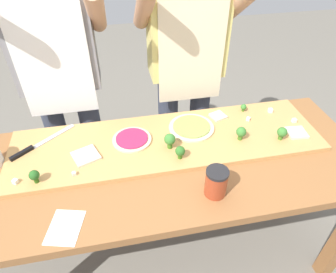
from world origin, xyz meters
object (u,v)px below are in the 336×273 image
object	(u,v)px
pizza_slice_near_left	(218,116)
broccoli_floret_front_right	(241,132)
cheese_crumble_d	(248,119)
cheese_crumble_e	(270,110)
cheese_crumble_b	(74,174)
pizza_whole_pesto_green	(191,127)
chefs_knife	(35,146)
broccoli_floret_back_right	(244,107)
cheese_crumble_c	(294,120)
pizza_slice_far_left	(297,133)
sauce_jar	(216,182)
pizza_slice_center	(86,156)
pizza_whole_beet_magenta	(132,139)
cook_left	(58,68)
broccoli_floret_front_mid	(180,152)
broccoli_floret_front_left	(34,176)
cheese_crumble_a	(15,182)
prep_table	(165,177)
broccoli_floret_back_left	(282,133)
cook_right	(186,56)
recipe_note	(65,227)

from	to	relation	value
pizza_slice_near_left	broccoli_floret_front_right	distance (m)	0.20
cheese_crumble_d	cheese_crumble_e	world-z (taller)	cheese_crumble_e
cheese_crumble_b	pizza_whole_pesto_green	bearing A→B (deg)	20.48
pizza_slice_near_left	chefs_knife	bearing A→B (deg)	-176.17
broccoli_floret_back_right	cheese_crumble_c	bearing A→B (deg)	-33.53
pizza_slice_far_left	sauce_jar	xyz separation A→B (m)	(-0.49, -0.25, 0.04)
pizza_slice_far_left	pizza_slice_center	distance (m)	0.99
chefs_knife	pizza_whole_beet_magenta	distance (m)	0.44
cook_left	broccoli_floret_front_mid	bearing A→B (deg)	-47.36
pizza_slice_far_left	broccoli_floret_front_right	xyz separation A→B (m)	(-0.28, 0.01, 0.03)
cheese_crumble_d	pizza_whole_beet_magenta	bearing A→B (deg)	-176.02
pizza_slice_center	broccoli_floret_front_mid	world-z (taller)	broccoli_floret_front_mid
broccoli_floret_front_mid	cheese_crumble_b	distance (m)	0.45
broccoli_floret_front_right	cheese_crumble_b	world-z (taller)	broccoli_floret_front_right
broccoli_floret_front_right	broccoli_floret_front_mid	size ratio (longest dim) A/B	1.08
broccoli_floret_back_right	cheese_crumble_d	world-z (taller)	broccoli_floret_back_right
broccoli_floret_front_left	pizza_slice_near_left	bearing A→B (deg)	18.09
cheese_crumble_a	cook_left	distance (m)	0.62
chefs_knife	pizza_slice_near_left	bearing A→B (deg)	3.83
pizza_slice_far_left	pizza_slice_near_left	size ratio (longest dim) A/B	1.24
prep_table	broccoli_floret_back_left	world-z (taller)	broccoli_floret_back_left
pizza_whole_pesto_green	cheese_crumble_a	bearing A→B (deg)	-165.30
pizza_slice_far_left	cheese_crumble_e	xyz separation A→B (m)	(-0.04, 0.19, 0.00)
broccoli_floret_front_right	pizza_slice_near_left	bearing A→B (deg)	103.10
pizza_whole_beet_magenta	cook_right	size ratio (longest dim) A/B	0.11
cheese_crumble_a	recipe_note	size ratio (longest dim) A/B	0.13
pizza_slice_far_left	cheese_crumble_b	bearing A→B (deg)	-176.27
broccoli_floret_front_left	cheese_crumble_c	world-z (taller)	broccoli_floret_front_left
pizza_whole_pesto_green	broccoli_floret_back_right	size ratio (longest dim) A/B	5.44
recipe_note	cook_left	world-z (taller)	cook_left
pizza_whole_beet_magenta	recipe_note	xyz separation A→B (m)	(-0.28, -0.41, -0.03)
pizza_whole_pesto_green	broccoli_floret_back_left	world-z (taller)	broccoli_floret_back_left
pizza_slice_center	cheese_crumble_a	world-z (taller)	cheese_crumble_a
cheese_crumble_c	cheese_crumble_e	bearing A→B (deg)	126.61
cheese_crumble_d	cheese_crumble_c	bearing A→B (deg)	-15.23
chefs_knife	cook_left	size ratio (longest dim) A/B	0.16
cheese_crumble_d	cheese_crumble_e	distance (m)	0.15
pizza_whole_beet_magenta	cheese_crumble_b	size ratio (longest dim) A/B	11.84
sauce_jar	cook_right	xyz separation A→B (m)	(0.06, 0.75, 0.17)
pizza_slice_far_left	cheese_crumble_e	distance (m)	0.20
cheese_crumble_d	cheese_crumble_e	bearing A→B (deg)	17.63
pizza_whole_pesto_green	cheese_crumble_b	xyz separation A→B (m)	(-0.55, -0.21, 0.00)
cheese_crumble_a	sauce_jar	xyz separation A→B (m)	(0.77, -0.19, 0.03)
chefs_knife	broccoli_floret_front_mid	bearing A→B (deg)	-17.37
chefs_knife	broccoli_floret_front_right	distance (m)	0.95
chefs_knife	cheese_crumble_c	bearing A→B (deg)	-2.60
pizza_whole_beet_magenta	pizza_slice_center	bearing A→B (deg)	-161.30
pizza_slice_near_left	cheese_crumble_e	distance (m)	0.28
broccoli_floret_front_left	cook_right	xyz separation A→B (m)	(0.76, 0.58, 0.17)
recipe_note	chefs_knife	bearing A→B (deg)	109.21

